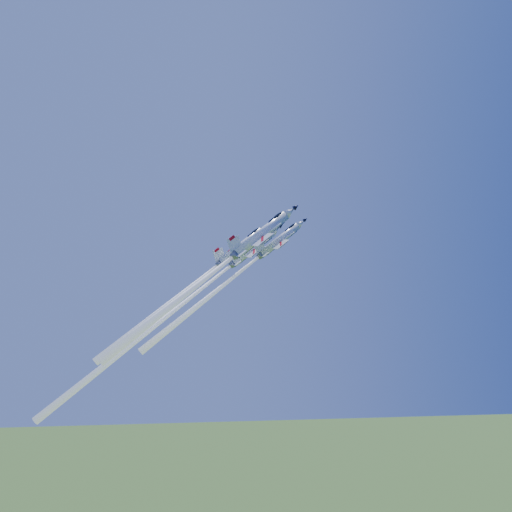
{
  "coord_description": "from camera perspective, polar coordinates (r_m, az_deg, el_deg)",
  "views": [
    {
      "loc": [
        -14.85,
        -120.85,
        90.48
      ],
      "look_at": [
        0.0,
        0.0,
        99.23
      ],
      "focal_mm": 40.0,
      "sensor_mm": 36.0,
      "label": 1
    }
  ],
  "objects": [
    {
      "name": "jet_left",
      "position": [
        125.25,
        -8.38,
        -5.57
      ],
      "size": [
        48.65,
        13.98,
        46.74
      ],
      "rotation": [
        0.68,
        0.13,
        -1.37
      ],
      "color": "white"
    },
    {
      "name": "jet_slot",
      "position": [
        117.25,
        -6.4,
        -2.94
      ],
      "size": [
        33.96,
        10.62,
        31.91
      ],
      "rotation": [
        0.68,
        0.13,
        -1.37
      ],
      "color": "white"
    },
    {
      "name": "jet_lead",
      "position": [
        118.98,
        -2.48,
        -2.29
      ],
      "size": [
        33.14,
        10.19,
        31.29
      ],
      "rotation": [
        0.68,
        0.13,
        -1.37
      ],
      "color": "white"
    },
    {
      "name": "jet_right",
      "position": [
        112.08,
        -4.71,
        -1.96
      ],
      "size": [
        36.93,
        11.78,
        34.51
      ],
      "rotation": [
        0.68,
        0.13,
        -1.37
      ],
      "color": "white"
    }
  ]
}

